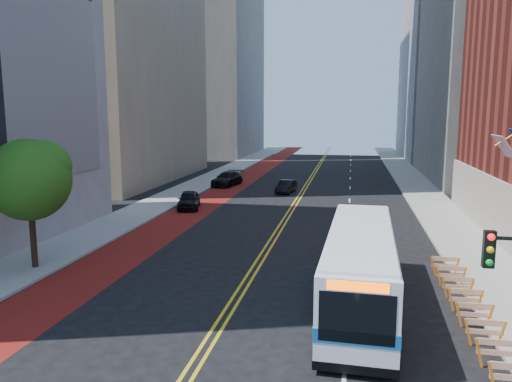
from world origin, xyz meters
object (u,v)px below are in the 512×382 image
object	(u,v)px
street_tree	(30,177)
car_b	(286,187)
transit_bus	(360,266)
car_c	(227,179)
car_a	(189,200)

from	to	relation	value
street_tree	car_b	distance (m)	29.31
transit_bus	car_c	xyz separation A→B (m)	(-14.06, 33.04, -0.98)
car_b	car_a	bearing A→B (deg)	-117.69
street_tree	car_b	bearing A→B (deg)	70.56
car_b	car_c	bearing A→B (deg)	160.25
street_tree	transit_bus	bearing A→B (deg)	-6.55
car_c	street_tree	bearing A→B (deg)	-84.40
car_a	car_b	size ratio (longest dim) A/B	1.13
street_tree	car_c	bearing A→B (deg)	85.39
car_a	car_b	bearing A→B (deg)	40.61
transit_bus	car_b	xyz separation A→B (m)	(-6.92, 29.25, -1.10)
transit_bus	car_b	world-z (taller)	transit_bus
car_b	car_c	distance (m)	8.09
car_b	car_c	size ratio (longest dim) A/B	0.74
transit_bus	car_c	size ratio (longest dim) A/B	2.32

